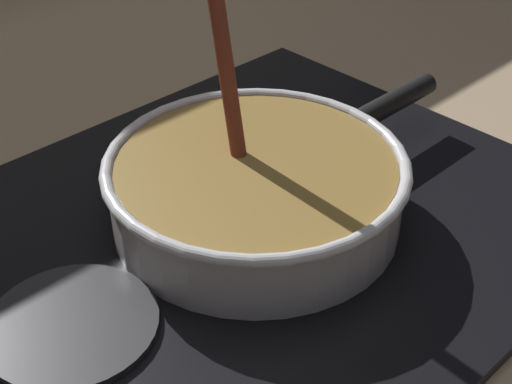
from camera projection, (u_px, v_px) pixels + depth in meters
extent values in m
cube|color=#9E8466|center=(259.00, 354.00, 0.57)|extent=(2.40, 1.60, 0.04)
cube|color=black|center=(256.00, 224.00, 0.66)|extent=(0.56, 0.48, 0.01)
torus|color=#592D0C|center=(256.00, 215.00, 0.66)|extent=(0.20, 0.20, 0.01)
cylinder|color=#262628|center=(72.00, 324.00, 0.55)|extent=(0.13, 0.13, 0.01)
cylinder|color=silver|center=(256.00, 192.00, 0.64)|extent=(0.25, 0.25, 0.06)
cylinder|color=olive|center=(256.00, 188.00, 0.64)|extent=(0.24, 0.24, 0.05)
torus|color=silver|center=(256.00, 164.00, 0.62)|extent=(0.26, 0.26, 0.01)
cylinder|color=black|center=(391.00, 103.00, 0.74)|extent=(0.13, 0.02, 0.02)
cylinder|color=#EDD88C|center=(160.00, 166.00, 0.64)|extent=(0.04, 0.04, 0.01)
cylinder|color=#E5CC7A|center=(261.00, 190.00, 0.61)|extent=(0.03, 0.03, 0.01)
cylinder|color=#EDD88C|center=(290.00, 216.00, 0.58)|extent=(0.03, 0.03, 0.01)
cylinder|color=#E5CC7A|center=(286.00, 160.00, 0.65)|extent=(0.04, 0.04, 0.01)
cylinder|color=beige|center=(258.00, 137.00, 0.68)|extent=(0.04, 0.04, 0.01)
cylinder|color=maroon|center=(218.00, 14.00, 0.59)|extent=(0.04, 0.09, 0.26)
cube|color=brown|center=(241.00, 172.00, 0.64)|extent=(0.04, 0.05, 0.01)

